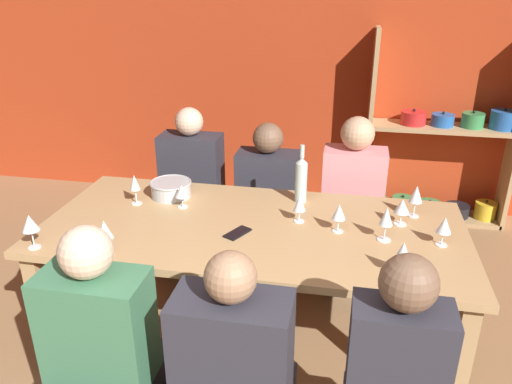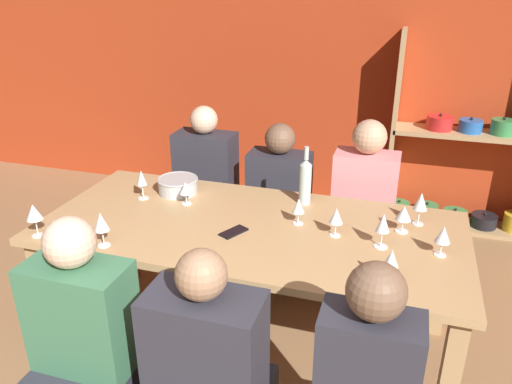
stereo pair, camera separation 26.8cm
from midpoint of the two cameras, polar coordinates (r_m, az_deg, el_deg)
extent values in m
cube|color=#B23819|center=(4.50, 4.12, 15.16)|extent=(8.80, 0.06, 2.70)
cube|color=tan|center=(4.38, 11.15, 7.37)|extent=(0.04, 0.30, 1.63)
cube|color=tan|center=(4.70, 17.55, -2.58)|extent=(1.17, 0.30, 0.04)
cylinder|color=#338447|center=(4.63, 11.92, -1.26)|extent=(0.18, 0.18, 0.13)
sphere|color=black|center=(4.60, 12.00, -0.40)|extent=(0.02, 0.02, 0.02)
cylinder|color=#338447|center=(4.64, 14.81, -1.41)|extent=(0.19, 0.19, 0.14)
sphere|color=black|center=(4.61, 14.91, -0.50)|extent=(0.02, 0.02, 0.02)
cylinder|color=#338447|center=(4.67, 17.66, -1.77)|extent=(0.21, 0.21, 0.11)
sphere|color=black|center=(4.64, 17.76, -1.02)|extent=(0.02, 0.02, 0.02)
cylinder|color=black|center=(4.71, 20.48, -2.02)|extent=(0.21, 0.21, 0.10)
sphere|color=black|center=(4.68, 20.58, -1.31)|extent=(0.02, 0.02, 0.02)
cylinder|color=gold|center=(4.75, 23.29, -1.97)|extent=(0.18, 0.18, 0.15)
sphere|color=black|center=(4.72, 23.46, -1.02)|extent=(0.02, 0.02, 0.02)
cube|color=tan|center=(4.42, 18.82, 6.94)|extent=(1.17, 0.30, 0.04)
cylinder|color=red|center=(4.38, 15.89, 8.13)|extent=(0.21, 0.21, 0.11)
sphere|color=black|center=(4.36, 15.98, 8.98)|extent=(0.02, 0.02, 0.02)
cylinder|color=#235BAD|center=(4.41, 18.93, 7.77)|extent=(0.18, 0.18, 0.10)
sphere|color=black|center=(4.39, 19.04, 8.53)|extent=(0.02, 0.02, 0.02)
cylinder|color=#338447|center=(4.44, 21.96, 7.59)|extent=(0.18, 0.18, 0.12)
sphere|color=black|center=(4.43, 22.10, 8.48)|extent=(0.02, 0.02, 0.02)
cylinder|color=#235BAD|center=(4.49, 24.94, 7.47)|extent=(0.21, 0.21, 0.15)
sphere|color=black|center=(4.47, 25.13, 8.53)|extent=(0.02, 0.02, 0.02)
cube|color=tan|center=(2.66, -3.30, -4.26)|extent=(2.23, 1.02, 0.04)
cube|color=tan|center=(2.96, -25.69, -12.55)|extent=(0.08, 0.08, 0.74)
cube|color=tan|center=(2.50, 19.25, -18.69)|extent=(0.08, 0.08, 0.74)
cube|color=tan|center=(3.56, -17.85, -4.97)|extent=(0.08, 0.08, 0.74)
cube|color=tan|center=(3.19, 17.46, -8.42)|extent=(0.08, 0.08, 0.74)
cylinder|color=#B7BABC|center=(3.04, -12.19, 0.27)|extent=(0.24, 0.24, 0.09)
torus|color=#B7BABC|center=(3.03, -12.25, 1.01)|extent=(0.25, 0.25, 0.01)
cylinder|color=#B2C6C1|center=(2.88, 2.53, 1.05)|extent=(0.07, 0.07, 0.24)
cone|color=#B2C6C1|center=(2.83, 2.58, 3.57)|extent=(0.07, 0.07, 0.03)
cylinder|color=#B2C6C1|center=(2.82, 2.59, 4.60)|extent=(0.03, 0.03, 0.08)
cylinder|color=white|center=(2.73, 13.47, -3.63)|extent=(0.07, 0.07, 0.00)
cylinder|color=white|center=(2.72, 13.54, -2.98)|extent=(0.01, 0.01, 0.06)
cone|color=white|center=(2.69, 13.68, -1.65)|extent=(0.08, 0.08, 0.08)
cylinder|color=maroon|center=(2.70, 13.64, -2.00)|extent=(0.04, 0.04, 0.03)
cylinder|color=white|center=(2.60, 6.42, -4.53)|extent=(0.06, 0.06, 0.00)
cylinder|color=white|center=(2.58, 6.45, -3.82)|extent=(0.01, 0.01, 0.07)
cone|color=white|center=(2.55, 6.53, -2.31)|extent=(0.07, 0.07, 0.08)
cylinder|color=white|center=(2.56, 11.52, -5.44)|extent=(0.07, 0.07, 0.00)
cylinder|color=white|center=(2.54, 11.60, -4.58)|extent=(0.01, 0.01, 0.08)
cone|color=white|center=(2.50, 11.76, -2.81)|extent=(0.07, 0.07, 0.09)
cylinder|color=white|center=(2.53, -19.55, -6.70)|extent=(0.06, 0.06, 0.00)
cylinder|color=white|center=(2.51, -19.68, -5.86)|extent=(0.01, 0.01, 0.08)
cone|color=white|center=(2.47, -19.95, -4.09)|extent=(0.08, 0.08, 0.09)
cylinder|color=beige|center=(2.48, -19.88, -4.58)|extent=(0.04, 0.04, 0.04)
cylinder|color=white|center=(2.58, 17.66, -5.82)|extent=(0.06, 0.06, 0.00)
cylinder|color=white|center=(2.56, 17.75, -5.14)|extent=(0.01, 0.01, 0.07)
cone|color=white|center=(2.53, 17.96, -3.67)|extent=(0.07, 0.07, 0.08)
cylinder|color=maroon|center=(2.54, 17.90, -4.08)|extent=(0.04, 0.04, 0.03)
cylinder|color=white|center=(2.84, 15.00, -2.71)|extent=(0.06, 0.06, 0.00)
cylinder|color=white|center=(2.82, 15.09, -1.91)|extent=(0.01, 0.01, 0.08)
cone|color=white|center=(2.79, 15.28, -0.27)|extent=(0.07, 0.07, 0.09)
cylinder|color=white|center=(2.28, 12.90, -9.35)|extent=(0.06, 0.06, 0.00)
cylinder|color=white|center=(2.26, 13.01, -8.39)|extent=(0.01, 0.01, 0.09)
cone|color=white|center=(2.22, 13.20, -6.59)|extent=(0.06, 0.06, 0.08)
cylinder|color=white|center=(2.73, -26.61, -5.72)|extent=(0.06, 0.06, 0.00)
cylinder|color=white|center=(2.70, -26.79, -4.85)|extent=(0.01, 0.01, 0.09)
cone|color=white|center=(2.67, -27.12, -3.22)|extent=(0.08, 0.08, 0.08)
cylinder|color=white|center=(3.01, -15.97, -1.30)|extent=(0.06, 0.06, 0.00)
cylinder|color=white|center=(2.99, -16.06, -0.53)|extent=(0.01, 0.01, 0.08)
cone|color=white|center=(2.96, -16.25, 1.01)|extent=(0.06, 0.06, 0.09)
cylinder|color=maroon|center=(2.97, -16.20, 0.60)|extent=(0.03, 0.03, 0.04)
cylinder|color=white|center=(2.90, -11.01, -1.73)|extent=(0.06, 0.06, 0.00)
cylinder|color=white|center=(2.89, -11.06, -1.13)|extent=(0.01, 0.01, 0.06)
cone|color=white|center=(2.86, -11.16, 0.07)|extent=(0.08, 0.08, 0.07)
cylinder|color=maroon|center=(2.87, -11.13, -0.24)|extent=(0.04, 0.04, 0.03)
cylinder|color=white|center=(2.69, 2.09, -3.42)|extent=(0.06, 0.06, 0.00)
cylinder|color=white|center=(2.67, 2.10, -2.78)|extent=(0.01, 0.01, 0.06)
cone|color=white|center=(2.64, 2.13, -1.39)|extent=(0.07, 0.07, 0.08)
cylinder|color=beige|center=(2.65, 2.12, -1.79)|extent=(0.04, 0.04, 0.03)
cube|color=black|center=(2.57, -5.12, -4.76)|extent=(0.13, 0.17, 0.01)
cube|color=#3D7551|center=(2.21, -21.11, -14.39)|extent=(0.43, 0.24, 0.49)
sphere|color=beige|center=(2.03, -22.53, -6.47)|extent=(0.21, 0.21, 0.21)
cube|color=#2D2D38|center=(3.81, -8.98, -4.72)|extent=(0.43, 0.54, 0.43)
cube|color=#2D2D38|center=(3.61, -9.46, 2.17)|extent=(0.43, 0.24, 0.55)
sphere|color=beige|center=(3.49, -9.86, 7.91)|extent=(0.19, 0.19, 0.19)
cube|color=#2D2D38|center=(2.00, -6.76, -18.09)|extent=(0.45, 0.25, 0.50)
sphere|color=#9E7556|center=(1.79, -7.29, -9.76)|extent=(0.19, 0.19, 0.19)
cube|color=#2D2D38|center=(3.56, 8.33, -6.76)|extent=(0.41, 0.51, 0.44)
cube|color=pink|center=(3.34, 8.81, 0.45)|extent=(0.41, 0.22, 0.53)
sphere|color=tan|center=(3.22, 9.22, 6.59)|extent=(0.22, 0.22, 0.22)
cube|color=#2D2D38|center=(1.93, 11.80, -19.09)|extent=(0.35, 0.19, 0.51)
sphere|color=brown|center=(1.71, 12.78, -10.25)|extent=(0.20, 0.20, 0.20)
cube|color=#2D2D38|center=(3.67, -0.83, -5.83)|extent=(0.42, 0.53, 0.40)
cube|color=#2D2D38|center=(3.47, -0.87, 0.63)|extent=(0.42, 0.23, 0.49)
sphere|color=brown|center=(3.35, -0.91, 6.15)|extent=(0.21, 0.21, 0.21)
camera|label=1|loc=(0.13, -92.86, -1.24)|focal=35.00mm
camera|label=2|loc=(0.13, 87.14, 1.24)|focal=35.00mm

